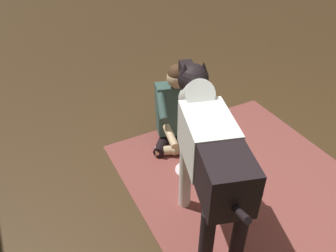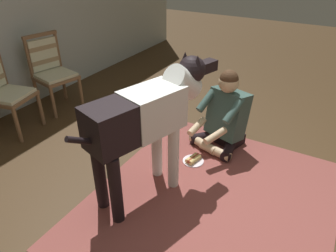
% 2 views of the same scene
% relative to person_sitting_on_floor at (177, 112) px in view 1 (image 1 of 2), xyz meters
% --- Properties ---
extents(ground_plane, '(15.66, 15.66, 0.00)m').
position_rel_person_sitting_on_floor_xyz_m(ground_plane, '(-1.06, -0.19, -0.36)').
color(ground_plane, '#442F1A').
extents(area_rug, '(2.31, 1.99, 0.01)m').
position_rel_person_sitting_on_floor_xyz_m(area_rug, '(-0.90, -0.26, -0.36)').
color(area_rug, brown).
rests_on(area_rug, ground).
extents(person_sitting_on_floor, '(0.71, 0.59, 0.88)m').
position_rel_person_sitting_on_floor_xyz_m(person_sitting_on_floor, '(0.00, 0.00, 0.00)').
color(person_sitting_on_floor, black).
rests_on(person_sitting_on_floor, ground).
extents(large_dog, '(1.47, 0.59, 1.17)m').
position_rel_person_sitting_on_floor_xyz_m(large_dog, '(-1.01, 0.31, 0.40)').
color(large_dog, white).
rests_on(large_dog, ground).
extents(hot_dog_on_plate, '(0.22, 0.22, 0.06)m').
position_rel_person_sitting_on_floor_xyz_m(hot_dog_on_plate, '(-0.45, 0.14, -0.34)').
color(hot_dog_on_plate, white).
rests_on(hot_dog_on_plate, ground).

